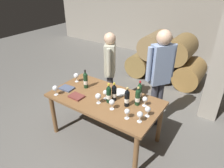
{
  "coord_description": "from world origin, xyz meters",
  "views": [
    {
      "loc": [
        1.55,
        -2.08,
        2.43
      ],
      "look_at": [
        0.0,
        0.2,
        0.91
      ],
      "focal_mm": 32.56,
      "sensor_mm": 36.0,
      "label": 1
    }
  ],
  "objects_px": {
    "wine_glass_0": "(148,110)",
    "wine_glass_2": "(76,76)",
    "wine_glass_6": "(98,96)",
    "wine_glass_8": "(55,88)",
    "tasting_notebook": "(67,88)",
    "leather_ledger": "(77,96)",
    "serving_plate": "(119,92)",
    "wine_glass_4": "(127,112)",
    "wine_glass_5": "(145,100)",
    "wine_glass_7": "(140,115)",
    "wine_bottle_0": "(139,92)",
    "wine_glass_3": "(112,103)",
    "dining_table": "(105,103)",
    "wine_bottle_3": "(127,98)",
    "taster_seated_left": "(110,66)",
    "wine_bottle_1": "(109,94)",
    "wine_bottle_4": "(138,97)",
    "wine_glass_1": "(105,93)",
    "sommelier_presenting": "(160,72)",
    "wine_bottle_2": "(86,80)",
    "wine_bottle_5": "(114,93)"
  },
  "relations": [
    {
      "from": "wine_glass_5",
      "to": "tasting_notebook",
      "type": "distance_m",
      "value": 1.29
    },
    {
      "from": "wine_glass_6",
      "to": "tasting_notebook",
      "type": "height_order",
      "value": "wine_glass_6"
    },
    {
      "from": "wine_glass_8",
      "to": "sommelier_presenting",
      "type": "relative_size",
      "value": 0.09
    },
    {
      "from": "wine_bottle_1",
      "to": "sommelier_presenting",
      "type": "xyz_separation_m",
      "value": [
        0.43,
        0.8,
        0.15
      ]
    },
    {
      "from": "wine_bottle_2",
      "to": "wine_glass_1",
      "type": "height_order",
      "value": "wine_bottle_2"
    },
    {
      "from": "wine_bottle_1",
      "to": "taster_seated_left",
      "type": "xyz_separation_m",
      "value": [
        -0.51,
        0.77,
        0.03
      ]
    },
    {
      "from": "wine_bottle_0",
      "to": "wine_bottle_5",
      "type": "xyz_separation_m",
      "value": [
        -0.3,
        -0.22,
        -0.01
      ]
    },
    {
      "from": "wine_bottle_5",
      "to": "taster_seated_left",
      "type": "height_order",
      "value": "taster_seated_left"
    },
    {
      "from": "wine_glass_2",
      "to": "serving_plate",
      "type": "distance_m",
      "value": 0.83
    },
    {
      "from": "wine_bottle_2",
      "to": "wine_glass_7",
      "type": "xyz_separation_m",
      "value": [
        1.13,
        -0.29,
        -0.03
      ]
    },
    {
      "from": "wine_bottle_2",
      "to": "wine_glass_8",
      "type": "height_order",
      "value": "wine_bottle_2"
    },
    {
      "from": "wine_bottle_1",
      "to": "tasting_notebook",
      "type": "bearing_deg",
      "value": -174.52
    },
    {
      "from": "dining_table",
      "to": "wine_bottle_4",
      "type": "distance_m",
      "value": 0.55
    },
    {
      "from": "wine_bottle_4",
      "to": "tasting_notebook",
      "type": "relative_size",
      "value": 1.31
    },
    {
      "from": "wine_bottle_5",
      "to": "dining_table",
      "type": "bearing_deg",
      "value": -167.86
    },
    {
      "from": "wine_glass_4",
      "to": "tasting_notebook",
      "type": "relative_size",
      "value": 0.67
    },
    {
      "from": "wine_bottle_4",
      "to": "wine_glass_5",
      "type": "height_order",
      "value": "wine_bottle_4"
    },
    {
      "from": "wine_bottle_3",
      "to": "wine_glass_6",
      "type": "bearing_deg",
      "value": -155.34
    },
    {
      "from": "wine_bottle_1",
      "to": "wine_glass_3",
      "type": "relative_size",
      "value": 1.97
    },
    {
      "from": "leather_ledger",
      "to": "serving_plate",
      "type": "height_order",
      "value": "leather_ledger"
    },
    {
      "from": "wine_bottle_3",
      "to": "wine_glass_3",
      "type": "relative_size",
      "value": 1.95
    },
    {
      "from": "dining_table",
      "to": "wine_bottle_3",
      "type": "bearing_deg",
      "value": 1.76
    },
    {
      "from": "serving_plate",
      "to": "wine_bottle_0",
      "type": "bearing_deg",
      "value": -0.01
    },
    {
      "from": "wine_bottle_5",
      "to": "serving_plate",
      "type": "relative_size",
      "value": 1.21
    },
    {
      "from": "dining_table",
      "to": "wine_glass_0",
      "type": "distance_m",
      "value": 0.75
    },
    {
      "from": "wine_glass_0",
      "to": "leather_ledger",
      "type": "relative_size",
      "value": 0.69
    },
    {
      "from": "wine_glass_4",
      "to": "wine_glass_5",
      "type": "height_order",
      "value": "same"
    },
    {
      "from": "wine_bottle_4",
      "to": "wine_glass_1",
      "type": "bearing_deg",
      "value": -164.38
    },
    {
      "from": "wine_glass_4",
      "to": "wine_glass_6",
      "type": "xyz_separation_m",
      "value": [
        -0.52,
        0.07,
        0.01
      ]
    },
    {
      "from": "wine_bottle_5",
      "to": "serving_plate",
      "type": "distance_m",
      "value": 0.26
    },
    {
      "from": "wine_glass_0",
      "to": "wine_glass_7",
      "type": "bearing_deg",
      "value": -101.65
    },
    {
      "from": "wine_bottle_3",
      "to": "serving_plate",
      "type": "xyz_separation_m",
      "value": [
        -0.28,
        0.24,
        -0.12
      ]
    },
    {
      "from": "wine_bottle_0",
      "to": "wine_glass_5",
      "type": "xyz_separation_m",
      "value": [
        0.14,
        -0.1,
        -0.03
      ]
    },
    {
      "from": "wine_bottle_4",
      "to": "wine_glass_2",
      "type": "bearing_deg",
      "value": 178.63
    },
    {
      "from": "wine_glass_0",
      "to": "wine_glass_2",
      "type": "xyz_separation_m",
      "value": [
        -1.44,
        0.2,
        0.01
      ]
    },
    {
      "from": "tasting_notebook",
      "to": "taster_seated_left",
      "type": "relative_size",
      "value": 0.14
    },
    {
      "from": "dining_table",
      "to": "wine_glass_7",
      "type": "bearing_deg",
      "value": -16.1
    },
    {
      "from": "wine_glass_3",
      "to": "taster_seated_left",
      "type": "relative_size",
      "value": 0.1
    },
    {
      "from": "wine_bottle_3",
      "to": "wine_glass_6",
      "type": "distance_m",
      "value": 0.41
    },
    {
      "from": "wine_glass_6",
      "to": "wine_glass_8",
      "type": "distance_m",
      "value": 0.71
    },
    {
      "from": "serving_plate",
      "to": "taster_seated_left",
      "type": "distance_m",
      "value": 0.7
    },
    {
      "from": "wine_glass_3",
      "to": "wine_glass_4",
      "type": "xyz_separation_m",
      "value": [
        0.28,
        -0.06,
        -0.0
      ]
    },
    {
      "from": "sommelier_presenting",
      "to": "leather_ledger",
      "type": "bearing_deg",
      "value": -133.09
    },
    {
      "from": "wine_bottle_3",
      "to": "dining_table",
      "type": "bearing_deg",
      "value": -178.24
    },
    {
      "from": "tasting_notebook",
      "to": "wine_glass_7",
      "type": "bearing_deg",
      "value": -7.06
    },
    {
      "from": "dining_table",
      "to": "wine_glass_1",
      "type": "xyz_separation_m",
      "value": [
        0.02,
        -0.01,
        0.2
      ]
    },
    {
      "from": "wine_glass_1",
      "to": "wine_bottle_0",
      "type": "bearing_deg",
      "value": 31.42
    },
    {
      "from": "wine_glass_4",
      "to": "tasting_notebook",
      "type": "height_order",
      "value": "wine_glass_4"
    },
    {
      "from": "dining_table",
      "to": "wine_bottle_3",
      "type": "xyz_separation_m",
      "value": [
        0.38,
        0.01,
        0.22
      ]
    },
    {
      "from": "wine_bottle_0",
      "to": "wine_glass_0",
      "type": "xyz_separation_m",
      "value": [
        0.28,
        -0.3,
        -0.03
      ]
    }
  ]
}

